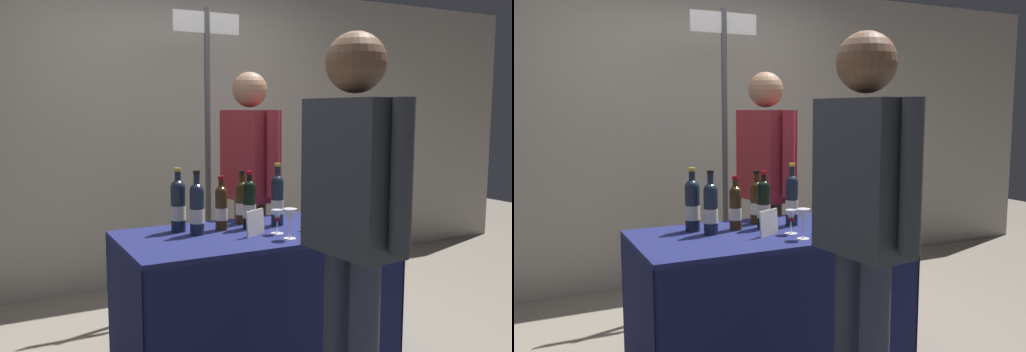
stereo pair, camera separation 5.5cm
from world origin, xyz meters
The scene contains 15 objects.
back_partition centered at (0.00, 1.77, 1.23)m, with size 7.73×0.12×2.47m, color #9E998E.
tasting_table centered at (0.00, 0.00, 0.53)m, with size 1.45×0.73×0.78m.
featured_wine_bottle centered at (-0.15, 0.12, 0.90)m, with size 0.07×0.07×0.30m.
display_bottle_0 centered at (-0.37, 0.18, 0.92)m, with size 0.08×0.08×0.34m.
display_bottle_1 centered at (0.18, 0.08, 0.93)m, with size 0.07×0.07×0.35m.
display_bottle_2 centered at (-0.31, 0.07, 0.92)m, with size 0.08×0.08×0.34m.
display_bottle_3 centered at (0.00, 0.08, 0.92)m, with size 0.07×0.07×0.32m.
display_bottle_4 centered at (0.02, 0.22, 0.91)m, with size 0.08×0.08×0.31m.
wine_glass_near_vendor centered at (0.07, -0.11, 0.87)m, with size 0.07×0.07×0.13m.
wine_glass_mid centered at (0.07, -0.24, 0.89)m, with size 0.07×0.07×0.16m.
flower_vase centered at (0.44, -0.10, 0.89)m, with size 0.10×0.12×0.41m.
brochure_stand centered at (-0.05, -0.09, 0.84)m, with size 0.14×0.01×0.14m, color silver.
vendor_presenter centered at (0.28, 0.64, 1.00)m, with size 0.27×0.57×1.67m.
taster_foreground_right centered at (0.00, -0.84, 1.04)m, with size 0.25×0.57×1.73m.
booth_signpost centered at (0.21, 1.19, 1.30)m, with size 0.51×0.04×2.16m.
Camera 1 is at (-1.30, -2.54, 1.43)m, focal length 37.87 mm.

